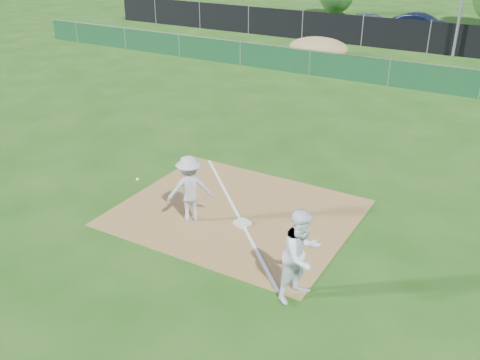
# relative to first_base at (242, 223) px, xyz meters

# --- Properties ---
(ground) EXTENTS (90.00, 90.00, 0.00)m
(ground) POSITION_rel_first_base_xyz_m (-0.45, 9.46, -0.06)
(ground) COLOR #1D4A0F
(ground) RESTS_ON ground
(infield_dirt) EXTENTS (6.00, 5.00, 0.02)m
(infield_dirt) POSITION_rel_first_base_xyz_m (-0.45, 0.46, -0.05)
(infield_dirt) COLOR olive
(infield_dirt) RESTS_ON ground
(foul_line) EXTENTS (5.01, 5.01, 0.01)m
(foul_line) POSITION_rel_first_base_xyz_m (-0.45, 0.46, -0.03)
(foul_line) COLOR white
(foul_line) RESTS_ON infield_dirt
(green_fence) EXTENTS (44.00, 0.05, 1.20)m
(green_fence) POSITION_rel_first_base_xyz_m (-0.45, 14.46, 0.54)
(green_fence) COLOR #0F3A1D
(green_fence) RESTS_ON ground
(dirt_mound) EXTENTS (3.38, 2.60, 1.17)m
(dirt_mound) POSITION_rel_first_base_xyz_m (-5.45, 17.96, 0.53)
(dirt_mound) COLOR #997F4A
(dirt_mound) RESTS_ON ground
(black_fence) EXTENTS (46.00, 0.04, 1.80)m
(black_fence) POSITION_rel_first_base_xyz_m (-0.45, 22.46, 0.84)
(black_fence) COLOR black
(black_fence) RESTS_ON ground
(parking_lot) EXTENTS (46.00, 9.00, 0.01)m
(parking_lot) POSITION_rel_first_base_xyz_m (-0.45, 27.46, -0.05)
(parking_lot) COLOR black
(parking_lot) RESTS_ON ground
(first_base) EXTENTS (0.45, 0.45, 0.07)m
(first_base) POSITION_rel_first_base_xyz_m (0.00, 0.00, 0.00)
(first_base) COLOR silver
(first_base) RESTS_ON infield_dirt
(play_at_first) EXTENTS (2.32, 1.26, 1.76)m
(play_at_first) POSITION_rel_first_base_xyz_m (-1.29, -0.44, 0.84)
(play_at_first) COLOR silver
(play_at_first) RESTS_ON infield_dirt
(runner) EXTENTS (1.05, 1.18, 2.02)m
(runner) POSITION_rel_first_base_xyz_m (2.45, -1.90, 0.95)
(runner) COLOR white
(runner) RESTS_ON ground
(car_left) EXTENTS (4.56, 2.86, 1.45)m
(car_left) POSITION_rel_first_base_xyz_m (-5.02, 26.27, 0.68)
(car_left) COLOR #B2B5BA
(car_left) RESTS_ON parking_lot
(car_mid) EXTENTS (4.16, 1.49, 1.36)m
(car_mid) POSITION_rel_first_base_xyz_m (-2.11, 27.82, 0.64)
(car_mid) COLOR black
(car_mid) RESTS_ON parking_lot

